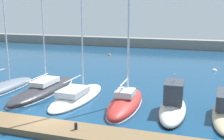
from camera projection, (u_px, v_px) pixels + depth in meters
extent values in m
plane|color=navy|center=(47.00, 122.00, 19.75)|extent=(120.00, 120.00, 0.00)
cube|color=brown|center=(37.00, 127.00, 18.51)|extent=(31.85, 2.32, 0.41)
cube|color=gray|center=(151.00, 43.00, 58.66)|extent=(108.00, 2.34, 1.89)
ellipsoid|color=slate|center=(1.00, 89.00, 27.30)|extent=(2.90, 9.01, 1.08)
ellipsoid|color=silver|center=(1.00, 91.00, 27.34)|extent=(2.93, 9.10, 0.12)
cylinder|color=silver|center=(3.00, 2.00, 26.66)|extent=(0.12, 0.12, 15.60)
ellipsoid|color=#2D2D33|center=(44.00, 90.00, 26.81)|extent=(2.98, 10.42, 1.08)
ellipsoid|color=silver|center=(44.00, 92.00, 26.87)|extent=(3.01, 10.52, 0.12)
cylinder|color=silver|center=(42.00, 4.00, 25.48)|extent=(0.11, 0.11, 15.13)
cylinder|color=silver|center=(37.00, 77.00, 25.63)|extent=(0.16, 3.55, 0.07)
cube|color=silver|center=(45.00, 82.00, 26.84)|extent=(1.73, 3.04, 0.45)
ellipsoid|color=white|center=(77.00, 97.00, 24.96)|extent=(3.23, 8.78, 1.03)
ellipsoid|color=black|center=(77.00, 98.00, 24.98)|extent=(3.27, 8.87, 0.12)
cylinder|color=silver|center=(81.00, 11.00, 24.41)|extent=(0.11, 0.11, 14.33)
cylinder|color=silver|center=(72.00, 79.00, 23.80)|extent=(0.23, 3.02, 0.08)
cube|color=silver|center=(73.00, 91.00, 24.08)|extent=(2.10, 2.99, 0.51)
ellipsoid|color=#B72D28|center=(125.00, 103.00, 22.95)|extent=(2.52, 7.83, 1.33)
ellipsoid|color=silver|center=(125.00, 106.00, 23.00)|extent=(2.55, 7.91, 0.12)
cylinder|color=silver|center=(129.00, 8.00, 22.05)|extent=(0.17, 0.17, 14.19)
cylinder|color=silver|center=(124.00, 82.00, 21.98)|extent=(0.18, 2.42, 0.12)
cube|color=silver|center=(125.00, 93.00, 22.68)|extent=(1.49, 1.80, 0.51)
ellipsoid|color=silver|center=(173.00, 110.00, 21.45)|extent=(2.17, 6.73, 1.15)
ellipsoid|color=black|center=(172.00, 113.00, 21.49)|extent=(2.19, 6.79, 0.12)
cube|color=#333842|center=(174.00, 92.00, 21.59)|extent=(1.47, 2.46, 1.59)
cube|color=black|center=(175.00, 87.00, 22.02)|extent=(1.28, 0.64, 0.89)
cylinder|color=silver|center=(175.00, 78.00, 21.35)|extent=(0.08, 0.08, 0.66)
sphere|color=orange|center=(110.00, 55.00, 48.83)|extent=(0.53, 0.53, 0.53)
sphere|color=white|center=(214.00, 71.00, 36.07)|extent=(0.66, 0.66, 0.66)
cylinder|color=black|center=(76.00, 126.00, 17.55)|extent=(0.20, 0.20, 0.44)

